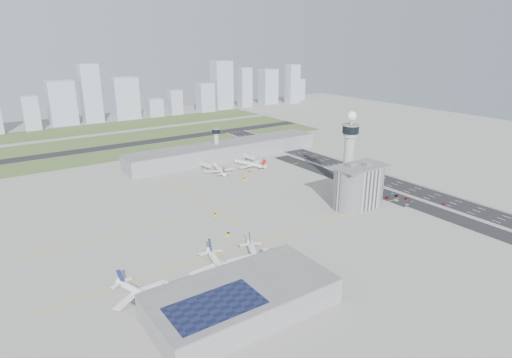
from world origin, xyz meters
TOP-DOWN VIEW (x-y plane):
  - ground at (0.00, 0.00)m, footprint 1000.00×1000.00m
  - grass_strip_0 at (-20.00, 225.00)m, footprint 480.00×50.00m
  - grass_strip_1 at (-20.00, 300.00)m, footprint 480.00×60.00m
  - grass_strip_2 at (-20.00, 380.00)m, footprint 480.00×70.00m
  - runway at (-20.00, 262.00)m, footprint 480.00×22.00m
  - highway at (115.00, 0.00)m, footprint 28.00×500.00m
  - barrier_left at (101.00, 0.00)m, footprint 0.60×500.00m
  - barrier_right at (129.00, 0.00)m, footprint 0.60×500.00m
  - landside_road at (90.00, -10.00)m, footprint 18.00×260.00m
  - parking_lot at (88.00, -22.00)m, footprint 20.00×44.00m
  - taxiway_line_h_0 at (-40.00, -30.00)m, footprint 260.00×0.60m
  - taxiway_line_h_1 at (-40.00, 30.00)m, footprint 260.00×0.60m
  - taxiway_line_h_2 at (-40.00, 90.00)m, footprint 260.00×0.60m
  - taxiway_line_v at (-40.00, 30.00)m, footprint 0.60×260.00m
  - control_tower at (72.00, 8.00)m, footprint 14.00×14.00m
  - secondary_tower at (30.00, 150.00)m, footprint 8.60×8.60m
  - admin_building at (51.99, -22.00)m, footprint 42.00×24.00m
  - terminal_pier at (40.00, 148.00)m, footprint 210.00×32.00m
  - near_terminal at (-88.07, -82.02)m, footprint 84.00×42.00m
  - airplane_near_a at (-122.62, -47.01)m, footprint 40.04×43.41m
  - airplane_near_b at (-79.42, -47.50)m, footprint 41.93×46.75m
  - airplane_near_c at (-58.54, -49.82)m, footprint 45.83×48.82m
  - airplane_far_a at (8.63, 107.49)m, footprint 37.38×41.16m
  - airplane_far_b at (42.20, 106.77)m, footprint 41.74×45.12m
  - jet_bridge_near_0 at (-113.00, -61.00)m, footprint 5.39×14.31m
  - jet_bridge_near_1 at (-83.00, -61.00)m, footprint 5.39×14.31m
  - jet_bridge_near_2 at (-53.00, -61.00)m, footprint 5.39×14.31m
  - jet_bridge_far_0 at (2.00, 132.00)m, footprint 5.39×14.31m
  - jet_bridge_far_1 at (52.00, 132.00)m, footprint 5.39×14.31m
  - tug_0 at (-77.56, -37.50)m, footprint 2.92×2.08m
  - tug_1 at (-69.25, -28.02)m, footprint 3.74×3.52m
  - tug_2 at (-52.90, -11.15)m, footprint 4.08×3.68m
  - tug_3 at (-44.29, 21.01)m, footprint 3.17×2.50m
  - tug_4 at (15.74, 76.18)m, footprint 3.36×2.34m
  - tug_5 at (31.07, 90.62)m, footprint 3.37×2.56m
  - car_lot_0 at (83.25, -42.42)m, footprint 3.78×1.68m
  - car_lot_1 at (83.70, -32.84)m, footprint 3.63×1.34m
  - car_lot_2 at (83.24, -24.31)m, footprint 4.73×2.70m
  - car_lot_3 at (83.98, -16.69)m, footprint 4.02×1.90m
  - car_lot_4 at (82.35, -9.75)m, footprint 3.85×1.81m
  - car_lot_5 at (83.03, -3.93)m, footprint 3.66×1.30m
  - car_lot_6 at (92.17, -40.22)m, footprint 4.26×2.44m
  - car_lot_7 at (93.74, -34.31)m, footprint 4.35×2.14m
  - car_lot_8 at (92.52, -25.81)m, footprint 3.68×1.61m
  - car_lot_9 at (93.57, -21.09)m, footprint 3.64×1.49m
  - car_lot_10 at (92.76, -10.76)m, footprint 4.69×2.62m
  - car_lot_11 at (93.17, -6.31)m, footprint 4.23×1.73m
  - car_hw_0 at (106.95, -57.60)m, footprint 1.73×3.56m
  - car_hw_1 at (114.17, 39.50)m, footprint 1.58×3.63m
  - car_hw_2 at (123.09, 121.87)m, footprint 2.70×4.75m
  - car_hw_4 at (106.86, 178.46)m, footprint 1.66×3.63m
  - skyline_bldg_6 at (-102.68, 417.90)m, footprint 20.04×16.03m
  - skyline_bldg_7 at (-59.44, 436.89)m, footprint 35.76×28.61m
  - skyline_bldg_8 at (-19.42, 431.56)m, footprint 26.33×21.06m
  - skyline_bldg_9 at (30.27, 432.32)m, footprint 36.96×29.57m
  - skyline_bldg_10 at (73.27, 423.68)m, footprint 23.01×18.41m
  - skyline_bldg_11 at (108.28, 423.34)m, footprint 20.22×16.18m
  - skyline_bldg_12 at (162.17, 421.29)m, footprint 26.14×20.92m
  - skyline_bldg_13 at (201.27, 433.27)m, footprint 32.26×25.81m
  - skyline_bldg_14 at (244.74, 426.38)m, footprint 21.59×17.28m
  - skyline_bldg_15 at (302.83, 435.54)m, footprint 30.25×24.20m
  - skyline_bldg_16 at (345.49, 415.96)m, footprint 23.04×18.43m
  - skyline_bldg_17 at (382.05, 443.29)m, footprint 22.64×18.11m

SIDE VIEW (x-z plane):
  - ground at x=0.00m, z-range 0.00..0.00m
  - taxiway_line_h_0 at x=-40.00m, z-range 0.00..0.01m
  - taxiway_line_h_1 at x=-40.00m, z-range 0.00..0.01m
  - taxiway_line_h_2 at x=-40.00m, z-range 0.00..0.01m
  - taxiway_line_v at x=-40.00m, z-range 0.00..0.01m
  - grass_strip_0 at x=-20.00m, z-range 0.00..0.08m
  - grass_strip_1 at x=-20.00m, z-range 0.00..0.08m
  - grass_strip_2 at x=-20.00m, z-range 0.00..0.08m
  - landside_road at x=90.00m, z-range 0.00..0.08m
  - highway at x=115.00m, z-range 0.00..0.10m
  - parking_lot at x=88.00m, z-range 0.00..0.10m
  - runway at x=-20.00m, z-range 0.01..0.11m
  - car_lot_6 at x=92.17m, z-range 0.00..1.12m
  - car_lot_3 at x=83.98m, z-range 0.00..1.13m
  - car_hw_1 at x=114.17m, z-range 0.00..1.16m
  - car_hw_0 at x=106.95m, z-range 0.00..1.17m
  - car_lot_9 at x=93.57m, z-range 0.00..1.18m
  - car_lot_1 at x=83.70m, z-range 0.00..1.18m
  - barrier_left at x=101.00m, z-range 0.00..1.20m
  - barrier_right at x=129.00m, z-range 0.00..1.20m
  - car_lot_5 at x=83.03m, z-range 0.00..1.20m
  - car_hw_4 at x=106.86m, z-range 0.00..1.21m
  - car_lot_7 at x=93.74m, z-range 0.00..1.22m
  - car_lot_11 at x=93.17m, z-range 0.00..1.23m
  - car_lot_8 at x=92.52m, z-range 0.00..1.23m
  - car_lot_10 at x=92.76m, z-range 0.00..1.24m
  - car_lot_2 at x=83.24m, z-range 0.00..1.24m
  - car_hw_2 at x=123.09m, z-range 0.00..1.25m
  - car_lot_0 at x=83.25m, z-range 0.00..1.26m
  - car_lot_4 at x=82.35m, z-range 0.00..1.27m
  - tug_3 at x=-44.29m, z-range 0.00..1.64m
  - tug_0 at x=-77.56m, z-range 0.00..1.65m
  - tug_1 at x=-69.25m, z-range 0.00..1.79m
  - tug_5 at x=31.07m, z-range 0.00..1.80m
  - tug_4 at x=15.74m, z-range 0.00..1.92m
  - tug_2 at x=-52.90m, z-range 0.00..1.96m
  - jet_bridge_near_0 at x=-113.00m, z-range 0.00..5.70m
  - jet_bridge_near_1 at x=-83.00m, z-range 0.00..5.70m
  - jet_bridge_near_2 at x=-53.00m, z-range 0.00..5.70m
  - jet_bridge_far_0 at x=2.00m, z-range 0.00..5.70m
  - jet_bridge_far_1 at x=52.00m, z-range 0.00..5.70m
  - airplane_far_a at x=8.63m, z-range 0.00..9.77m
  - airplane_near_a at x=-122.62m, z-range 0.00..9.98m
  - airplane_far_b at x=42.20m, z-range 0.00..10.31m
  - airplane_near_c at x=-58.54m, z-range 0.00..10.87m
  - airplane_near_b at x=-79.42m, z-range 0.00..11.42m
  - near_terminal at x=-88.07m, z-range -0.07..12.93m
  - terminal_pier at x=40.00m, z-range 0.00..15.80m
  - skyline_bldg_10 at x=73.27m, z-range 0.00..27.75m
  - admin_building at x=51.99m, z-range -1.45..32.05m
  - secondary_tower at x=30.00m, z-range 2.85..34.75m
  - skyline_bldg_11 at x=108.28m, z-range 0.00..38.97m
  - skyline_bldg_17 at x=382.05m, z-range 0.00..41.06m
  - skyline_bldg_6 at x=-102.68m, z-range 0.00..45.20m
  - skyline_bldg_12 at x=162.17m, z-range 0.00..46.89m
  - skyline_bldg_7 at x=-59.44m, z-range 0.00..61.22m
  - skyline_bldg_9 at x=30.27m, z-range 0.00..62.11m
  - skyline_bldg_15 at x=302.83m, z-range 0.00..63.40m
  - skyline_bldg_14 at x=244.74m, z-range 0.00..68.75m
  - control_tower at x=72.00m, z-range 2.79..67.29m
  - skyline_bldg_16 at x=345.49m, z-range 0.00..71.56m
  - skyline_bldg_13 at x=201.27m, z-range 0.00..81.20m
  - skyline_bldg_8 at x=-19.42m, z-range 0.00..83.39m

